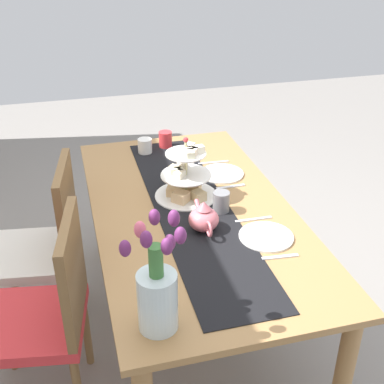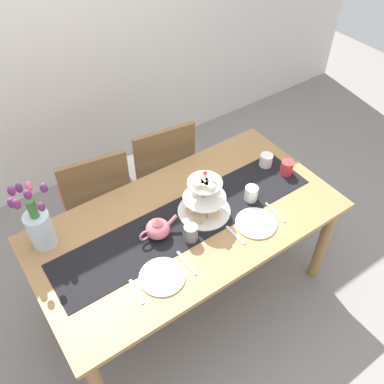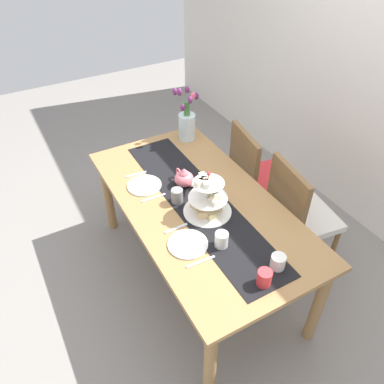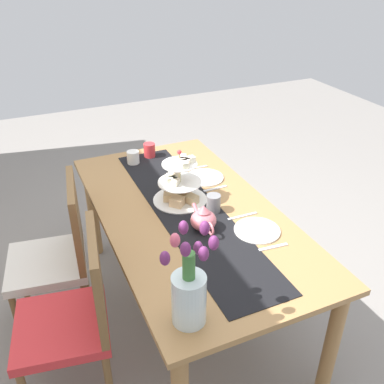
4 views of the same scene
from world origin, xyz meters
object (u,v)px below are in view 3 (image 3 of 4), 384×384
object	(u,v)px
dining_table	(198,213)
mug_white_text	(221,240)
cream_jug	(278,262)
dinner_plate_left	(144,185)
knife_right	(201,262)
mug_orange	(264,278)
fork_right	(176,228)
mug_grey	(177,196)
fork_left	(136,174)
chair_left	(255,175)
dinner_plate_right	(188,244)
chair_right	(297,213)
tiered_cake_stand	(208,200)
knife_left	(153,198)
tulip_vase	(187,122)
teapot	(184,178)

from	to	relation	value
dining_table	mug_white_text	world-z (taller)	mug_white_text
cream_jug	dinner_plate_left	distance (m)	1.04
knife_right	mug_orange	xyz separation A→B (m)	(0.28, 0.21, 0.04)
fork_right	mug_grey	distance (m)	0.25
fork_left	chair_left	bearing A→B (deg)	78.47
dinner_plate_left	mug_orange	xyz separation A→B (m)	(1.03, 0.21, 0.04)
dinner_plate_right	knife_right	bearing A→B (deg)	0.00
chair_right	dinner_plate_left	bearing A→B (deg)	-120.51
mug_white_text	tiered_cake_stand	bearing A→B (deg)	164.50
knife_left	mug_orange	world-z (taller)	mug_orange
chair_right	mug_white_text	distance (m)	0.82
dining_table	dinner_plate_left	world-z (taller)	dinner_plate_left
knife_left	mug_white_text	bearing A→B (deg)	15.90
fork_left	mug_orange	xyz separation A→B (m)	(1.18, 0.21, 0.04)
tulip_vase	chair_right	bearing A→B (deg)	21.97
dining_table	tulip_vase	xyz separation A→B (m)	(-0.71, 0.30, 0.24)
chair_left	tulip_vase	bearing A→B (deg)	-139.13
tulip_vase	mug_orange	world-z (taller)	tulip_vase
dinner_plate_left	mug_grey	distance (m)	0.28
mug_grey	mug_orange	xyz separation A→B (m)	(0.78, 0.09, -0.00)
dining_table	mug_orange	bearing A→B (deg)	-2.47
chair_left	mug_white_text	distance (m)	1.04
dinner_plate_right	fork_right	bearing A→B (deg)	180.00
tiered_cake_stand	dinner_plate_left	size ratio (longest dim) A/B	1.32
teapot	fork_right	size ratio (longest dim) A/B	1.59
chair_right	knife_right	world-z (taller)	chair_right
knife_right	mug_grey	size ratio (longest dim) A/B	1.79
chair_left	dinner_plate_left	size ratio (longest dim) A/B	3.96
mug_grey	mug_orange	size ratio (longest dim) A/B	1.00
chair_right	mug_orange	world-z (taller)	chair_right
mug_white_text	chair_left	bearing A→B (deg)	131.32
knife_right	cream_jug	bearing A→B (deg)	55.92
dining_table	mug_white_text	distance (m)	0.42
mug_grey	mug_white_text	xyz separation A→B (m)	(0.45, 0.04, -0.00)
tiered_cake_stand	mug_orange	distance (m)	0.61
tulip_vase	teapot	bearing A→B (deg)	-30.34
chair_left	cream_jug	size ratio (longest dim) A/B	10.71
dinner_plate_left	knife_right	xyz separation A→B (m)	(0.75, 0.00, -0.00)
dinner_plate_left	teapot	bearing A→B (deg)	62.66
knife_left	knife_right	world-z (taller)	same
mug_grey	fork_left	bearing A→B (deg)	-163.53
tulip_vase	dinner_plate_right	size ratio (longest dim) A/B	1.90
tiered_cake_stand	fork_left	xyz separation A→B (m)	(-0.57, -0.24, -0.09)
chair_left	mug_orange	world-z (taller)	chair_left
chair_right	knife_right	distance (m)	0.97
cream_jug	dinner_plate_right	bearing A→B (deg)	-137.92
mug_white_text	mug_grey	bearing A→B (deg)	-174.66
tulip_vase	fork_right	bearing A→B (deg)	-32.18
tiered_cake_stand	knife_left	world-z (taller)	tiered_cake_stand
tulip_vase	cream_jug	bearing A→B (deg)	-8.39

